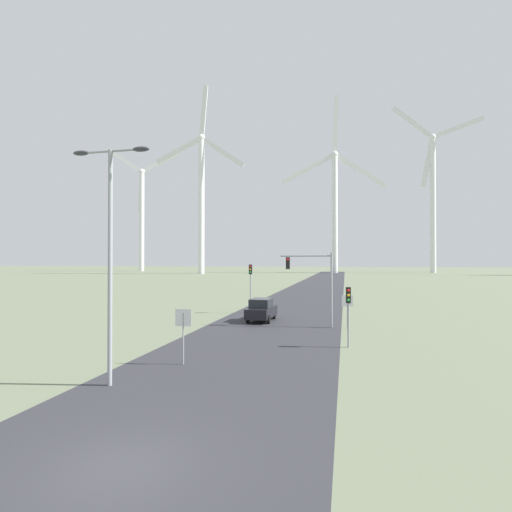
{
  "coord_description": "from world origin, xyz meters",
  "views": [
    {
      "loc": [
        5.29,
        -8.6,
        4.94
      ],
      "look_at": [
        0.0,
        14.98,
        5.2
      ],
      "focal_mm": 28.0,
      "sensor_mm": 36.0,
      "label": 1
    }
  ],
  "objects_px": {
    "stop_sign_near": "(183,326)",
    "wind_turbine_right": "(433,191)",
    "stop_sign_far": "(347,305)",
    "traffic_light_post_near_left": "(250,278)",
    "wind_turbine_center": "(335,198)",
    "wind_turbine_left": "(201,191)",
    "traffic_light_mast_overhead": "(313,274)",
    "streetlamp": "(110,235)",
    "car_approaching": "(261,310)",
    "wind_turbine_far_left": "(142,210)",
    "traffic_light_post_near_right": "(348,303)"
  },
  "relations": [
    {
      "from": "traffic_light_post_near_left",
      "to": "car_approaching",
      "type": "distance_m",
      "value": 5.51
    },
    {
      "from": "car_approaching",
      "to": "traffic_light_mast_overhead",
      "type": "bearing_deg",
      "value": -23.67
    },
    {
      "from": "wind_turbine_center",
      "to": "wind_turbine_far_left",
      "type": "bearing_deg",
      "value": 174.83
    },
    {
      "from": "traffic_light_post_near_right",
      "to": "wind_turbine_left",
      "type": "distance_m",
      "value": 129.07
    },
    {
      "from": "traffic_light_post_near_left",
      "to": "wind_turbine_center",
      "type": "bearing_deg",
      "value": 87.83
    },
    {
      "from": "traffic_light_post_near_right",
      "to": "stop_sign_near",
      "type": "bearing_deg",
      "value": -144.32
    },
    {
      "from": "stop_sign_far",
      "to": "traffic_light_post_near_left",
      "type": "bearing_deg",
      "value": 143.51
    },
    {
      "from": "streetlamp",
      "to": "traffic_light_post_near_left",
      "type": "height_order",
      "value": "streetlamp"
    },
    {
      "from": "car_approaching",
      "to": "wind_turbine_far_left",
      "type": "bearing_deg",
      "value": 122.04
    },
    {
      "from": "wind_turbine_center",
      "to": "wind_turbine_left",
      "type": "bearing_deg",
      "value": -155.87
    },
    {
      "from": "car_approaching",
      "to": "wind_turbine_center",
      "type": "xyz_separation_m",
      "value": [
        2.67,
        127.66,
        28.49
      ]
    },
    {
      "from": "car_approaching",
      "to": "wind_turbine_center",
      "type": "height_order",
      "value": "wind_turbine_center"
    },
    {
      "from": "streetlamp",
      "to": "wind_turbine_far_left",
      "type": "relative_size",
      "value": 0.17
    },
    {
      "from": "wind_turbine_right",
      "to": "traffic_light_post_near_right",
      "type": "bearing_deg",
      "value": -103.03
    },
    {
      "from": "traffic_light_post_near_left",
      "to": "wind_turbine_far_left",
      "type": "bearing_deg",
      "value": 122.31
    },
    {
      "from": "traffic_light_post_near_left",
      "to": "wind_turbine_left",
      "type": "bearing_deg",
      "value": 112.85
    },
    {
      "from": "wind_turbine_left",
      "to": "traffic_light_post_near_right",
      "type": "bearing_deg",
      "value": -65.76
    },
    {
      "from": "stop_sign_near",
      "to": "wind_turbine_center",
      "type": "bearing_deg",
      "value": 88.58
    },
    {
      "from": "streetlamp",
      "to": "car_approaching",
      "type": "relative_size",
      "value": 2.25
    },
    {
      "from": "stop_sign_near",
      "to": "wind_turbine_far_left",
      "type": "distance_m",
      "value": 173.63
    },
    {
      "from": "traffic_light_post_near_left",
      "to": "wind_turbine_right",
      "type": "relative_size",
      "value": 0.07
    },
    {
      "from": "stop_sign_far",
      "to": "wind_turbine_right",
      "type": "xyz_separation_m",
      "value": [
        33.57,
        138.38,
        30.71
      ]
    },
    {
      "from": "traffic_light_mast_overhead",
      "to": "car_approaching",
      "type": "height_order",
      "value": "traffic_light_mast_overhead"
    },
    {
      "from": "traffic_light_post_near_right",
      "to": "car_approaching",
      "type": "bearing_deg",
      "value": 128.66
    },
    {
      "from": "wind_turbine_right",
      "to": "streetlamp",
      "type": "bearing_deg",
      "value": -105.53
    },
    {
      "from": "stop_sign_near",
      "to": "wind_turbine_right",
      "type": "height_order",
      "value": "wind_turbine_right"
    },
    {
      "from": "streetlamp",
      "to": "stop_sign_far",
      "type": "relative_size",
      "value": 3.94
    },
    {
      "from": "traffic_light_mast_overhead",
      "to": "traffic_light_post_near_left",
      "type": "bearing_deg",
      "value": 134.47
    },
    {
      "from": "wind_turbine_center",
      "to": "wind_turbine_right",
      "type": "distance_m",
      "value": 38.84
    },
    {
      "from": "traffic_light_post_near_left",
      "to": "wind_turbine_left",
      "type": "xyz_separation_m",
      "value": [
        -42.89,
        101.8,
        27.15
      ]
    },
    {
      "from": "stop_sign_far",
      "to": "wind_turbine_right",
      "type": "bearing_deg",
      "value": 76.37
    },
    {
      "from": "stop_sign_near",
      "to": "wind_turbine_right",
      "type": "bearing_deg",
      "value": 74.68
    },
    {
      "from": "streetlamp",
      "to": "wind_turbine_center",
      "type": "height_order",
      "value": "wind_turbine_center"
    },
    {
      "from": "streetlamp",
      "to": "wind_turbine_left",
      "type": "relative_size",
      "value": 0.14
    },
    {
      "from": "traffic_light_mast_overhead",
      "to": "wind_turbine_left",
      "type": "distance_m",
      "value": 121.83
    },
    {
      "from": "wind_turbine_far_left",
      "to": "wind_turbine_center",
      "type": "distance_m",
      "value": 87.9
    },
    {
      "from": "wind_turbine_far_left",
      "to": "wind_turbine_right",
      "type": "xyz_separation_m",
      "value": [
        125.25,
        0.82,
        4.19
      ]
    },
    {
      "from": "traffic_light_post_near_right",
      "to": "wind_turbine_right",
      "type": "distance_m",
      "value": 151.75
    },
    {
      "from": "traffic_light_post_near_right",
      "to": "traffic_light_mast_overhead",
      "type": "bearing_deg",
      "value": 110.76
    },
    {
      "from": "stop_sign_near",
      "to": "wind_turbine_right",
      "type": "xyz_separation_m",
      "value": [
        41.23,
        150.47,
        30.54
      ]
    },
    {
      "from": "stop_sign_near",
      "to": "stop_sign_far",
      "type": "distance_m",
      "value": 14.31
    },
    {
      "from": "wind_turbine_left",
      "to": "wind_turbine_center",
      "type": "relative_size",
      "value": 0.99
    },
    {
      "from": "stop_sign_far",
      "to": "wind_turbine_left",
      "type": "relative_size",
      "value": 0.03
    },
    {
      "from": "traffic_light_post_near_left",
      "to": "wind_turbine_left",
      "type": "distance_m",
      "value": 113.76
    },
    {
      "from": "wind_turbine_far_left",
      "to": "wind_turbine_left",
      "type": "distance_m",
      "value": 49.57
    },
    {
      "from": "traffic_light_mast_overhead",
      "to": "wind_turbine_far_left",
      "type": "height_order",
      "value": "wind_turbine_far_left"
    },
    {
      "from": "wind_turbine_left",
      "to": "traffic_light_mast_overhead",
      "type": "bearing_deg",
      "value": -65.55
    },
    {
      "from": "traffic_light_post_near_left",
      "to": "car_approaching",
      "type": "height_order",
      "value": "traffic_light_post_near_left"
    },
    {
      "from": "traffic_light_mast_overhead",
      "to": "wind_turbine_far_left",
      "type": "distance_m",
      "value": 165.65
    },
    {
      "from": "traffic_light_post_near_right",
      "to": "wind_turbine_left",
      "type": "xyz_separation_m",
      "value": [
        -51.74,
        114.9,
        27.96
      ]
    }
  ]
}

